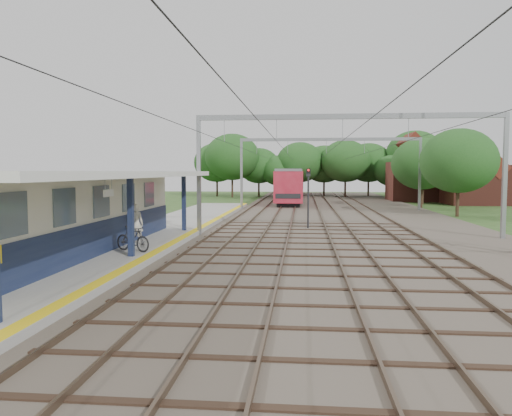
{
  "coord_description": "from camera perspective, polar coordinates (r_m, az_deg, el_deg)",
  "views": [
    {
      "loc": [
        1.03,
        -13.46,
        3.78
      ],
      "look_at": [
        -1.78,
        16.14,
        1.6
      ],
      "focal_mm": 35.0,
      "sensor_mm": 36.0,
      "label": 1
    }
  ],
  "objects": [
    {
      "name": "house_near",
      "position": [
        62.73,
        24.03,
        3.11
      ],
      "size": [
        7.0,
        6.12,
        7.89
      ],
      "color": "brown",
      "rests_on": "ground"
    },
    {
      "name": "ballast_bed",
      "position": [
        43.72,
        9.31,
        -0.76
      ],
      "size": [
        18.0,
        90.0,
        0.1
      ],
      "primitive_type": "cube",
      "color": "#473D33",
      "rests_on": "ground"
    },
    {
      "name": "catenary_system",
      "position": [
        38.85,
        8.96,
        6.7
      ],
      "size": [
        17.22,
        88.0,
        7.0
      ],
      "color": "gray",
      "rests_on": "ground"
    },
    {
      "name": "rail_tracks",
      "position": [
        43.61,
        6.03,
        -0.57
      ],
      "size": [
        11.8,
        88.0,
        0.15
      ],
      "color": "brown",
      "rests_on": "ballast_bed"
    },
    {
      "name": "train",
      "position": [
        69.2,
        4.17,
        2.88
      ],
      "size": [
        3.03,
        37.7,
        3.97
      ],
      "color": "black",
      "rests_on": "ballast_bed"
    },
    {
      "name": "station_building",
      "position": [
        22.8,
        -20.36,
        -0.43
      ],
      "size": [
        3.41,
        18.0,
        3.4
      ],
      "color": "beige",
      "rests_on": "platform"
    },
    {
      "name": "tree_band",
      "position": [
        70.65,
        7.74,
        5.08
      ],
      "size": [
        31.72,
        30.88,
        8.82
      ],
      "color": "#382619",
      "rests_on": "ground"
    },
    {
      "name": "house_far",
      "position": [
        67.15,
        18.35,
        3.51
      ],
      "size": [
        8.0,
        6.12,
        8.66
      ],
      "color": "brown",
      "rests_on": "ground"
    },
    {
      "name": "person",
      "position": [
        24.32,
        -13.57,
        -1.76
      ],
      "size": [
        0.74,
        0.53,
        1.91
      ],
      "primitive_type": "imported",
      "rotation": [
        0.0,
        0.0,
        3.25
      ],
      "color": "beige",
      "rests_on": "platform"
    },
    {
      "name": "ground",
      "position": [
        14.02,
        1.02,
        -11.45
      ],
      "size": [
        160.0,
        160.0,
        0.0
      ],
      "primitive_type": "plane",
      "color": "#2D4C1E",
      "rests_on": "ground"
    },
    {
      "name": "yellow_stripe",
      "position": [
        28.38,
        -7.41,
        -2.77
      ],
      "size": [
        0.45,
        52.0,
        0.01
      ],
      "primitive_type": "cube",
      "color": "yellow",
      "rests_on": "platform"
    },
    {
      "name": "signal_post",
      "position": [
        32.44,
        5.99,
        1.76
      ],
      "size": [
        0.28,
        0.25,
        3.97
      ],
      "rotation": [
        0.0,
        0.0,
        0.06
      ],
      "color": "black",
      "rests_on": "ground"
    },
    {
      "name": "bicycle",
      "position": [
        22.05,
        -13.91,
        -3.43
      ],
      "size": [
        1.89,
        1.22,
        1.1
      ],
      "primitive_type": "imported",
      "rotation": [
        0.0,
        0.0,
        1.15
      ],
      "color": "black",
      "rests_on": "platform"
    },
    {
      "name": "platform",
      "position": [
        28.98,
        -11.75,
        -3.04
      ],
      "size": [
        5.0,
        52.0,
        0.35
      ],
      "primitive_type": "cube",
      "color": "gray",
      "rests_on": "ground"
    },
    {
      "name": "canopy",
      "position": [
        21.36,
        -18.95,
        3.6
      ],
      "size": [
        6.4,
        20.0,
        3.44
      ],
      "color": "#131E3E",
      "rests_on": "platform"
    }
  ]
}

